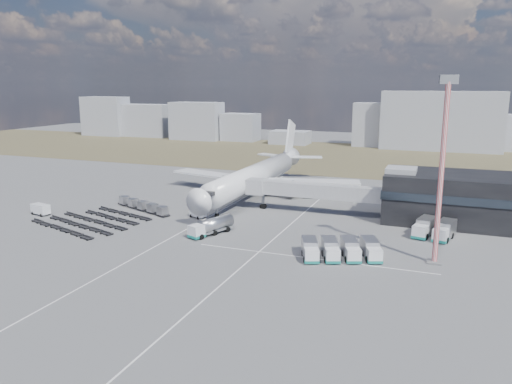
% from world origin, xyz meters
% --- Properties ---
extents(ground, '(420.00, 420.00, 0.00)m').
position_xyz_m(ground, '(0.00, 0.00, 0.00)').
color(ground, '#565659').
rests_on(ground, ground).
extents(grass_strip, '(420.00, 90.00, 0.01)m').
position_xyz_m(grass_strip, '(0.00, 110.00, 0.01)').
color(grass_strip, brown).
rests_on(grass_strip, ground).
extents(lane_markings, '(47.12, 110.00, 0.01)m').
position_xyz_m(lane_markings, '(9.77, 3.00, 0.01)').
color(lane_markings, silver).
rests_on(lane_markings, ground).
extents(terminal, '(30.40, 16.40, 11.00)m').
position_xyz_m(terminal, '(47.77, 23.96, 5.25)').
color(terminal, black).
rests_on(terminal, ground).
extents(jet_bridge, '(30.30, 3.80, 7.05)m').
position_xyz_m(jet_bridge, '(15.90, 20.42, 5.05)').
color(jet_bridge, '#939399').
rests_on(jet_bridge, ground).
extents(airliner, '(51.59, 64.53, 17.62)m').
position_xyz_m(airliner, '(0.00, 32.38, 5.29)').
color(airliner, silver).
rests_on(airliner, ground).
extents(skyline, '(306.04, 26.91, 24.94)m').
position_xyz_m(skyline, '(15.15, 148.92, 9.46)').
color(skyline, '#9698A4').
rests_on(skyline, ground).
extents(fuel_tanker, '(5.90, 9.96, 3.15)m').
position_xyz_m(fuel_tanker, '(4.02, -1.86, 1.57)').
color(fuel_tanker, silver).
rests_on(fuel_tanker, ground).
extents(pushback_tug, '(3.99, 3.23, 1.55)m').
position_xyz_m(pushback_tug, '(-4.00, 8.00, 0.77)').
color(pushback_tug, silver).
rests_on(pushback_tug, ground).
extents(utility_van, '(4.75, 2.92, 2.35)m').
position_xyz_m(utility_van, '(-36.97, -2.17, 1.18)').
color(utility_van, silver).
rests_on(utility_van, ground).
extents(catering_truck, '(3.56, 6.39, 2.77)m').
position_xyz_m(catering_truck, '(12.52, 36.50, 1.42)').
color(catering_truck, silver).
rests_on(catering_truck, ground).
extents(service_trucks_near, '(13.93, 10.77, 2.74)m').
position_xyz_m(service_trucks_near, '(29.46, -6.10, 1.49)').
color(service_trucks_near, silver).
rests_on(service_trucks_near, ground).
extents(service_trucks_far, '(7.81, 8.70, 2.99)m').
position_xyz_m(service_trucks_far, '(43.38, 11.26, 1.63)').
color(service_trucks_far, silver).
rests_on(service_trucks_far, ground).
extents(uld_row, '(17.06, 8.31, 1.94)m').
position_xyz_m(uld_row, '(-18.37, 8.96, 1.16)').
color(uld_row, black).
rests_on(uld_row, ground).
extents(baggage_dollies, '(23.58, 21.41, 0.64)m').
position_xyz_m(baggage_dollies, '(-22.47, -3.04, 0.32)').
color(baggage_dollies, black).
rests_on(baggage_dollies, ground).
extents(floodlight_mast, '(2.78, 2.25, 29.18)m').
position_xyz_m(floodlight_mast, '(43.90, -3.11, 14.62)').
color(floodlight_mast, red).
rests_on(floodlight_mast, ground).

